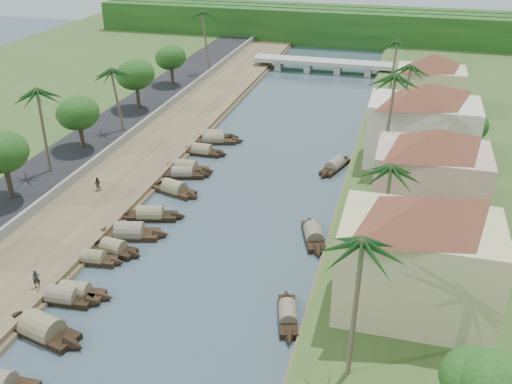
% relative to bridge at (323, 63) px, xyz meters
% --- Properties ---
extents(ground, '(220.00, 220.00, 0.00)m').
position_rel_bridge_xyz_m(ground, '(-0.00, -72.00, -1.72)').
color(ground, '#394C55').
rests_on(ground, ground).
extents(left_bank, '(10.00, 180.00, 0.80)m').
position_rel_bridge_xyz_m(left_bank, '(-16.00, -52.00, -1.32)').
color(left_bank, brown).
rests_on(left_bank, ground).
extents(right_bank, '(16.00, 180.00, 1.20)m').
position_rel_bridge_xyz_m(right_bank, '(19.00, -52.00, -1.12)').
color(right_bank, '#365321').
rests_on(right_bank, ground).
extents(road, '(8.00, 180.00, 1.40)m').
position_rel_bridge_xyz_m(road, '(-24.50, -52.00, -1.02)').
color(road, black).
rests_on(road, ground).
extents(retaining_wall, '(0.40, 180.00, 1.10)m').
position_rel_bridge_xyz_m(retaining_wall, '(-20.20, -52.00, -0.37)').
color(retaining_wall, gray).
rests_on(retaining_wall, left_bank).
extents(treeline, '(120.00, 14.00, 8.00)m').
position_rel_bridge_xyz_m(treeline, '(-0.00, 28.00, 2.28)').
color(treeline, '#1B3E11').
rests_on(treeline, ground).
extents(bridge, '(28.00, 4.00, 2.40)m').
position_rel_bridge_xyz_m(bridge, '(0.00, 0.00, 0.00)').
color(bridge, '#ADACA1').
rests_on(bridge, ground).
extents(building_near, '(14.85, 14.85, 10.20)m').
position_rel_bridge_xyz_m(building_near, '(18.99, -74.00, 4.66)').
color(building_near, tan).
rests_on(building_near, right_bank).
extents(building_mid, '(14.11, 14.11, 9.70)m').
position_rel_bridge_xyz_m(building_mid, '(19.99, -58.00, 4.41)').
color(building_mid, beige).
rests_on(building_mid, right_bank).
extents(building_far, '(15.59, 15.59, 10.20)m').
position_rel_bridge_xyz_m(building_far, '(18.99, -44.00, 4.66)').
color(building_far, beige).
rests_on(building_far, right_bank).
extents(building_distant, '(12.62, 12.62, 9.20)m').
position_rel_bridge_xyz_m(building_distant, '(19.99, -24.00, 4.16)').
color(building_distant, tan).
rests_on(building_distant, right_bank).
extents(sampan_1, '(9.06, 4.04, 2.58)m').
position_rel_bridge_xyz_m(sampan_1, '(-8.87, -83.29, -1.30)').
color(sampan_1, black).
rests_on(sampan_1, ground).
extents(sampan_2, '(7.37, 1.98, 1.96)m').
position_rel_bridge_xyz_m(sampan_2, '(-9.00, -78.30, -1.31)').
color(sampan_2, black).
rests_on(sampan_2, ground).
extents(sampan_3, '(7.47, 2.02, 2.02)m').
position_rel_bridge_xyz_m(sampan_3, '(-9.62, -79.21, -1.31)').
color(sampan_3, black).
rests_on(sampan_3, ground).
extents(sampan_4, '(6.36, 1.94, 1.84)m').
position_rel_bridge_xyz_m(sampan_4, '(-10.07, -73.23, -1.32)').
color(sampan_4, black).
rests_on(sampan_4, ground).
extents(sampan_5, '(6.49, 2.27, 2.06)m').
position_rel_bridge_xyz_m(sampan_5, '(-9.04, -71.18, -1.31)').
color(sampan_5, black).
rests_on(sampan_5, ground).
extents(sampan_6, '(8.50, 3.78, 2.44)m').
position_rel_bridge_xyz_m(sampan_6, '(-8.86, -68.08, -1.30)').
color(sampan_6, black).
rests_on(sampan_6, ground).
extents(sampan_7, '(8.11, 3.50, 2.13)m').
position_rel_bridge_xyz_m(sampan_7, '(-8.42, -64.07, -1.31)').
color(sampan_7, black).
rests_on(sampan_7, ground).
extents(sampan_8, '(7.55, 3.81, 2.27)m').
position_rel_bridge_xyz_m(sampan_8, '(-8.28, -57.69, -1.30)').
color(sampan_8, black).
rests_on(sampan_8, ground).
extents(sampan_9, '(7.71, 3.25, 1.96)m').
position_rel_bridge_xyz_m(sampan_9, '(-8.98, -53.43, -1.31)').
color(sampan_9, black).
rests_on(sampan_9, ground).
extents(sampan_10, '(7.82, 2.06, 2.15)m').
position_rel_bridge_xyz_m(sampan_10, '(-9.19, -51.65, -1.31)').
color(sampan_10, black).
rests_on(sampan_10, ground).
extents(sampan_11, '(7.44, 1.93, 2.15)m').
position_rel_bridge_xyz_m(sampan_11, '(-9.09, -45.96, -1.31)').
color(sampan_11, black).
rests_on(sampan_11, ground).
extents(sampan_12, '(9.03, 3.77, 2.13)m').
position_rel_bridge_xyz_m(sampan_12, '(-8.89, -41.70, -1.31)').
color(sampan_12, black).
rests_on(sampan_12, ground).
extents(sampan_13, '(7.62, 3.36, 2.07)m').
position_rel_bridge_xyz_m(sampan_13, '(-9.26, -40.37, -1.31)').
color(sampan_13, black).
rests_on(sampan_13, ground).
extents(sampan_14, '(3.07, 7.23, 1.79)m').
position_rel_bridge_xyz_m(sampan_14, '(9.43, -76.47, -1.32)').
color(sampan_14, black).
rests_on(sampan_14, ground).
extents(sampan_15, '(3.97, 7.96, 2.12)m').
position_rel_bridge_xyz_m(sampan_15, '(9.29, -63.61, -1.31)').
color(sampan_15, black).
rests_on(sampan_15, ground).
extents(sampan_16, '(3.90, 8.08, 1.99)m').
position_rel_bridge_xyz_m(sampan_16, '(8.97, -46.07, -1.31)').
color(sampan_16, black).
rests_on(sampan_16, ground).
extents(canoe_1, '(4.89, 1.56, 0.78)m').
position_rel_bridge_xyz_m(canoe_1, '(-8.86, -77.65, -1.62)').
color(canoe_1, black).
rests_on(canoe_1, ground).
extents(canoe_2, '(5.54, 1.51, 0.80)m').
position_rel_bridge_xyz_m(canoe_2, '(-10.86, -50.22, -1.62)').
color(canoe_2, black).
rests_on(canoe_2, ground).
extents(palm_0, '(3.20, 3.20, 12.31)m').
position_rel_bridge_xyz_m(palm_0, '(15.00, -82.38, 9.97)').
color(palm_0, brown).
rests_on(palm_0, ground).
extents(palm_1, '(3.20, 3.20, 10.31)m').
position_rel_bridge_xyz_m(palm_1, '(16.00, -66.23, 8.04)').
color(palm_1, brown).
rests_on(palm_1, ground).
extents(palm_2, '(3.20, 3.20, 14.52)m').
position_rel_bridge_xyz_m(palm_2, '(15.00, -51.94, 12.09)').
color(palm_2, brown).
rests_on(palm_2, ground).
extents(palm_3, '(3.20, 3.20, 11.52)m').
position_rel_bridge_xyz_m(palm_3, '(16.00, -35.43, 9.22)').
color(palm_3, brown).
rests_on(palm_3, ground).
extents(palm_5, '(3.20, 3.20, 11.58)m').
position_rel_bridge_xyz_m(palm_5, '(-24.00, -58.57, 9.47)').
color(palm_5, brown).
rests_on(palm_5, ground).
extents(palm_6, '(3.20, 3.20, 10.18)m').
position_rel_bridge_xyz_m(palm_6, '(-22.00, -43.66, 8.12)').
color(palm_6, brown).
rests_on(palm_6, ground).
extents(palm_7, '(3.20, 3.20, 10.63)m').
position_rel_bridge_xyz_m(palm_7, '(14.00, -16.09, 8.35)').
color(palm_7, brown).
rests_on(palm_7, ground).
extents(palm_8, '(3.20, 3.20, 12.70)m').
position_rel_bridge_xyz_m(palm_8, '(-20.50, -10.75, 10.55)').
color(palm_8, brown).
rests_on(palm_8, ground).
extents(tree_2, '(5.33, 5.33, 7.65)m').
position_rel_bridge_xyz_m(tree_2, '(-24.00, -65.95, 5.05)').
color(tree_2, '#4E3F2C').
rests_on(tree_2, ground).
extents(tree_3, '(5.18, 5.18, 6.90)m').
position_rel_bridge_xyz_m(tree_3, '(-24.00, -50.93, 4.38)').
color(tree_3, '#4E3F2C').
rests_on(tree_3, ground).
extents(tree_4, '(5.51, 5.51, 7.62)m').
position_rel_bridge_xyz_m(tree_4, '(-24.00, -34.02, 4.96)').
color(tree_4, '#4E3F2C').
rests_on(tree_4, ground).
extents(tree_5, '(4.93, 4.93, 6.78)m').
position_rel_bridge_xyz_m(tree_5, '(-24.00, -20.17, 4.36)').
color(tree_5, '#4E3F2C').
rests_on(tree_5, ground).
extents(tree_6, '(4.81, 4.81, 6.84)m').
position_rel_bridge_xyz_m(tree_6, '(24.00, -42.71, 4.26)').
color(tree_6, '#4E3F2C').
rests_on(tree_6, ground).
extents(tree_7, '(4.33, 4.33, 6.31)m').
position_rel_bridge_xyz_m(tree_7, '(23.00, -85.67, 3.92)').
color(tree_7, '#4E3F2C').
rests_on(tree_7, ground).
extents(person_near, '(0.73, 0.70, 1.68)m').
position_rel_bridge_xyz_m(person_near, '(-12.16, -78.90, -0.08)').
color(person_near, black).
rests_on(person_near, left_bank).
extents(person_far, '(0.92, 0.80, 1.64)m').
position_rel_bridge_xyz_m(person_far, '(-16.40, -60.78, -0.10)').
color(person_far, '#362E26').
rests_on(person_far, left_bank).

